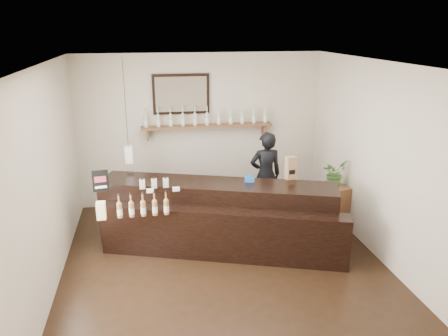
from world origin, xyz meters
name	(u,v)px	position (x,y,z in m)	size (l,w,h in m)	color
ground	(225,265)	(0.00, 0.00, 0.00)	(5.00, 5.00, 0.00)	black
room_shell	(225,150)	(0.00, 0.00, 1.70)	(5.00, 5.00, 5.00)	beige
back_wall_decor	(193,112)	(-0.15, 2.37, 1.76)	(2.66, 0.96, 1.69)	brown
counter	(218,219)	(0.00, 0.57, 0.47)	(3.59, 2.08, 1.17)	black
promo_sign	(100,181)	(-1.67, 0.64, 1.16)	(0.23, 0.05, 0.31)	black
paper_bag	(291,168)	(1.16, 0.68, 1.18)	(0.18, 0.14, 0.35)	#A4774F
tape_dispenser	(250,179)	(0.50, 0.65, 1.05)	(0.15, 0.10, 0.12)	#1960B1
side_cabinet	(332,206)	(2.00, 0.95, 0.36)	(0.49, 0.58, 0.73)	brown
potted_plant	(334,173)	(2.00, 0.95, 0.95)	(0.40, 0.35, 0.44)	#406E2C
shopkeeper	(266,170)	(1.00, 1.55, 0.87)	(0.63, 0.42, 1.74)	black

